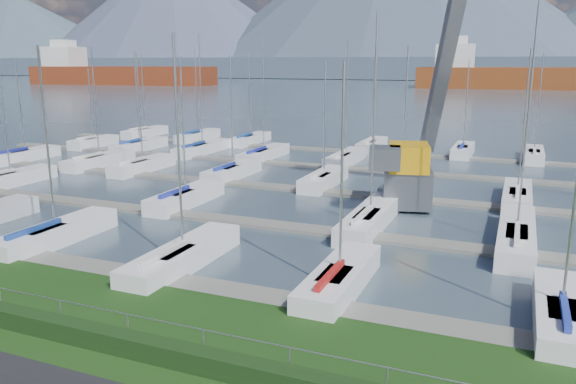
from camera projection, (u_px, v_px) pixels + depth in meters
The scene contains 10 objects.
water at pixel (497, 84), 253.19m from camera, with size 800.00×540.00×0.20m, color #3E4E5B.
hedge at pixel (146, 348), 18.63m from camera, with size 80.00×0.70×0.70m, color black.
fence at pixel (152, 319), 18.80m from camera, with size 0.04×0.04×80.00m, color #92959A.
foothill at pixel (504, 68), 314.74m from camera, with size 900.00×80.00×12.00m, color #49586B.
mountains at pixel (525, 4), 369.94m from camera, with size 1190.00×360.00×115.00m.
docks at pixel (358, 195), 42.53m from camera, with size 90.00×41.60×0.25m.
crane at pixel (420, 126), 38.50m from camera, with size 6.90×13.15×22.35m.
cargo_ship_west at pixel (114, 75), 247.34m from camera, with size 83.51×29.30×21.50m.
cargo_ship_mid at pixel (531, 78), 206.67m from camera, with size 91.73×24.11×21.50m.
sailboat_fleet at pixel (331, 115), 45.22m from camera, with size 75.26×49.04×13.54m.
Camera 1 is at (10.86, -14.28, 9.63)m, focal length 35.00 mm.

